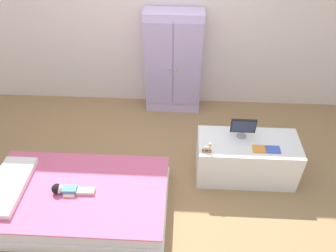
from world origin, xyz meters
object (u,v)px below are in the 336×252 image
bed (79,200)px  tv_monitor (243,127)px  doll (65,190)px  rocking_horse_toy (208,148)px  book_blue (273,150)px  tv_stand (246,159)px  wardrobe (173,63)px  book_orange (259,149)px

bed → tv_monitor: tv_monitor is taller
doll → tv_monitor: tv_monitor is taller
bed → rocking_horse_toy: 1.33m
bed → book_blue: size_ratio=12.33×
tv_stand → rocking_horse_toy: rocking_horse_toy is taller
tv_monitor → tv_stand: bearing=-48.1°
doll → wardrobe: bearing=62.4°
bed → tv_stand: tv_stand is taller
doll → wardrobe: wardrobe is taller
wardrobe → book_orange: (0.89, -1.29, -0.19)m
bed → tv_stand: size_ratio=1.65×
bed → book_orange: (1.72, 0.44, 0.34)m
bed → book_orange: book_orange is taller
bed → doll: bearing=-163.9°
tv_stand → book_orange: 0.28m
wardrobe → tv_monitor: bearing=-56.2°
tv_monitor → rocking_horse_toy: bearing=-146.2°
tv_stand → rocking_horse_toy: size_ratio=9.22×
rocking_horse_toy → book_blue: rocking_horse_toy is taller
rocking_horse_toy → bed: bearing=-162.4°
rocking_horse_toy → tv_monitor: bearing=33.8°
doll → tv_stand: tv_stand is taller
bed → book_orange: bearing=14.3°
book_orange → book_blue: book_orange is taller
doll → bed: bearing=16.1°
tv_stand → rocking_horse_toy: bearing=-159.6°
wardrobe → tv_stand: (0.81, -1.19, -0.43)m
doll → tv_monitor: 1.81m
doll → tv_stand: 1.83m
tv_monitor → rocking_horse_toy: tv_monitor is taller
tv_stand → tv_monitor: (-0.07, 0.08, 0.36)m
bed → wardrobe: (0.83, 1.73, 0.53)m
wardrobe → book_blue: wardrobe is taller
doll → book_blue: (1.95, 0.47, 0.16)m
rocking_horse_toy → book_orange: 0.51m
rocking_horse_toy → tv_stand: bearing=20.4°
bed → rocking_horse_toy: (1.22, 0.39, 0.39)m
doll → tv_monitor: (1.66, 0.65, 0.28)m
tv_stand → doll: bearing=-161.8°
tv_stand → book_orange: bearing=-53.9°
doll → tv_monitor: size_ratio=1.56×
wardrobe → tv_monitor: 1.34m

